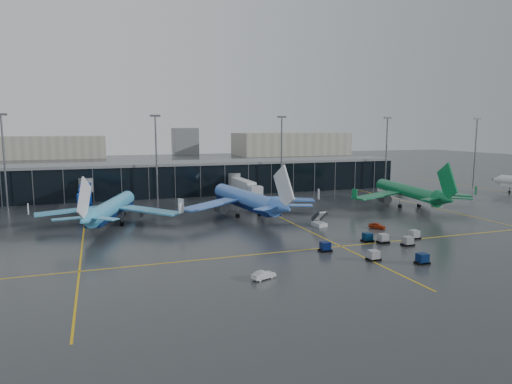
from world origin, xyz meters
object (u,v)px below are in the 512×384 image
object	(u,v)px
service_van_white	(264,275)
airliner_arkefly	(111,198)
service_van_red	(377,226)
baggage_carts	(385,244)
airliner_aer_lingus	(407,184)
mobile_airstair	(319,223)
airliner_klm_near	(245,189)

from	to	relation	value
service_van_white	airliner_arkefly	bearing A→B (deg)	2.01
service_van_red	baggage_carts	bearing A→B (deg)	-149.33
airliner_aer_lingus	baggage_carts	world-z (taller)	airliner_aer_lingus
service_van_white	service_van_red	bearing A→B (deg)	-76.35
airliner_aer_lingus	service_van_white	xyz separation A→B (m)	(-58.94, -45.03, -5.77)
mobile_airstair	baggage_carts	bearing A→B (deg)	-92.39
baggage_carts	service_van_red	distance (m)	16.94
airliner_aer_lingus	mobile_airstair	distance (m)	38.47
airliner_arkefly	service_van_red	world-z (taller)	airliner_arkefly
airliner_aer_lingus	mobile_airstair	world-z (taller)	airliner_aer_lingus
airliner_arkefly	airliner_aer_lingus	size ratio (longest dim) A/B	0.93
baggage_carts	mobile_airstair	size ratio (longest dim) A/B	6.62
airliner_klm_near	service_van_white	distance (m)	49.13
airliner_aer_lingus	airliner_klm_near	bearing A→B (deg)	-173.51
airliner_arkefly	service_van_red	size ratio (longest dim) A/B	10.67
service_van_red	airliner_aer_lingus	bearing A→B (deg)	12.19
airliner_arkefly	mobile_airstair	size ratio (longest dim) A/B	11.11
airliner_aer_lingus	baggage_carts	xyz separation A→B (m)	(-32.46, -36.54, -5.63)
airliner_arkefly	airliner_klm_near	xyz separation A→B (m)	(31.68, -0.15, 0.65)
airliner_aer_lingus	service_van_white	bearing A→B (deg)	-133.53
airliner_aer_lingus	mobile_airstair	xyz separation A→B (m)	(-34.80, -15.41, -5.62)
mobile_airstair	service_van_white	world-z (taller)	mobile_airstair
airliner_klm_near	airliner_arkefly	bearing A→B (deg)	173.01
baggage_carts	service_van_red	xyz separation A→B (m)	(8.33, 14.75, -0.14)
airliner_arkefly	service_van_red	distance (m)	59.36
airliner_klm_near	baggage_carts	size ratio (longest dim) A/B	1.86
airliner_arkefly	airliner_klm_near	world-z (taller)	airliner_klm_near
airliner_aer_lingus	baggage_carts	bearing A→B (deg)	-122.53
airliner_klm_near	service_van_red	distance (m)	33.25
service_van_red	airliner_klm_near	bearing A→B (deg)	103.17
baggage_carts	service_van_red	world-z (taller)	baggage_carts
baggage_carts	service_van_white	xyz separation A→B (m)	(-26.48, -8.49, -0.14)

